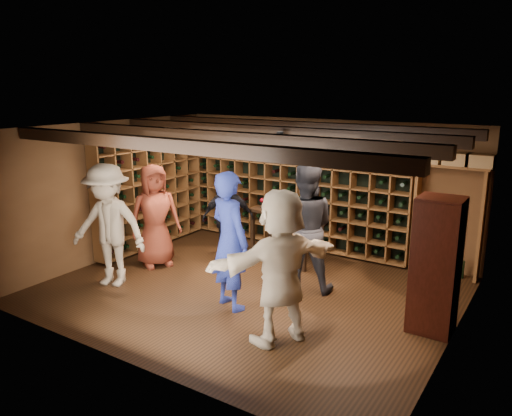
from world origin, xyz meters
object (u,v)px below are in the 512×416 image
Objects in this scene: guest_beige at (281,267)px; guest_woman_black at (228,218)px; man_blue_shirt at (230,241)px; guest_khaki at (109,225)px; tasting_table at (286,217)px; guest_red_floral at (155,216)px; man_grey_suit at (304,228)px; display_cabinet at (435,268)px.

guest_woman_black is at bearing -103.38° from guest_beige.
man_blue_shirt is 1.26× the size of guest_woman_black.
tasting_table is at bearing 37.77° from guest_khaki.
man_blue_shirt is 1.10× the size of guest_red_floral.
man_grey_suit is 1.34m from tasting_table.
display_cabinet is 1.34× the size of tasting_table.
guest_red_floral is at bearing -15.81° from man_grey_suit.
guest_woman_black is at bearing -39.96° from man_grey_suit.
man_blue_shirt is 1.02× the size of guest_beige.
guest_red_floral is 2.31m from tasting_table.
guest_red_floral is at bearing 7.29° from guest_woman_black.
man_blue_shirt is 1.26m from man_grey_suit.
man_grey_suit is 1.27× the size of guest_woman_black.
man_grey_suit is at bearing 171.81° from display_cabinet.
man_blue_shirt is 2.21m from guest_red_floral.
man_blue_shirt is at bearing -6.50° from guest_khaki.
guest_red_floral is 0.93× the size of guest_khaki.
guest_red_floral is at bearing -135.30° from tasting_table.
guest_beige is at bearing -139.73° from display_cabinet.
tasting_table is (1.82, 1.43, -0.08)m from guest_red_floral.
tasting_table is at bearing -62.03° from man_blue_shirt.
guest_woman_black is (0.91, 0.91, -0.12)m from guest_red_floral.
guest_khaki is (-2.68, -1.46, -0.02)m from man_grey_suit.
guest_red_floral reaches higher than guest_woman_black.
guest_khaki is at bearing 29.95° from man_blue_shirt.
man_grey_suit is 3.05m from guest_khaki.
man_blue_shirt is 1.51× the size of tasting_table.
guest_beige is at bearing 100.17° from guest_woman_black.
guest_khaki is 1.49× the size of tasting_table.
guest_beige reaches higher than guest_woman_black.
guest_woman_black is at bearing -32.84° from man_blue_shirt.
man_grey_suit is (-2.02, 0.29, 0.14)m from display_cabinet.
guest_khaki is at bearing 3.84° from man_grey_suit.
tasting_table is at bearing 172.08° from guest_woman_black.
guest_beige reaches higher than display_cabinet.
guest_red_floral is at bearing -178.43° from display_cabinet.
guest_red_floral is 1.04m from guest_khaki.
man_blue_shirt is 2.14m from tasting_table.
guest_woman_black reaches higher than tasting_table.
guest_beige is 2.93m from tasting_table.
guest_beige is at bearing -80.78° from guest_red_floral.
man_blue_shirt is at bearing -162.54° from display_cabinet.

